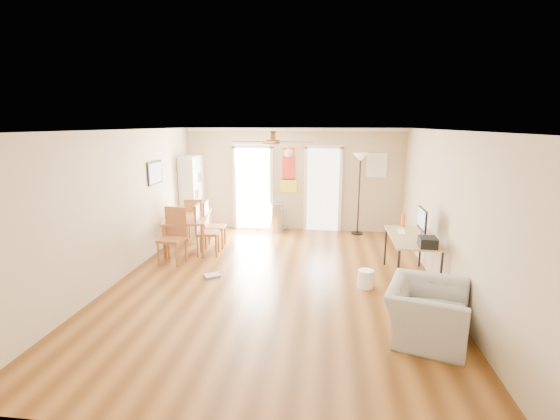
# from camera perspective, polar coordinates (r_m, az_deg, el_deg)

# --- Properties ---
(floor) EXTENTS (7.00, 7.00, 0.00)m
(floor) POSITION_cam_1_polar(r_m,az_deg,el_deg) (6.92, -0.60, -10.42)
(floor) COLOR brown
(floor) RESTS_ON ground
(ceiling) EXTENTS (5.50, 7.00, 0.00)m
(ceiling) POSITION_cam_1_polar(r_m,az_deg,el_deg) (6.37, -0.66, 11.65)
(ceiling) COLOR silver
(ceiling) RESTS_ON floor
(wall_back) EXTENTS (5.50, 0.04, 2.60)m
(wall_back) POSITION_cam_1_polar(r_m,az_deg,el_deg) (9.95, 2.00, 4.44)
(wall_back) COLOR beige
(wall_back) RESTS_ON floor
(wall_front) EXTENTS (5.50, 0.04, 2.60)m
(wall_front) POSITION_cam_1_polar(r_m,az_deg,el_deg) (3.25, -8.87, -13.05)
(wall_front) COLOR beige
(wall_front) RESTS_ON floor
(wall_left) EXTENTS (0.04, 7.00, 2.60)m
(wall_left) POSITION_cam_1_polar(r_m,az_deg,el_deg) (7.40, -22.26, 0.69)
(wall_left) COLOR beige
(wall_left) RESTS_ON floor
(wall_right) EXTENTS (0.04, 7.00, 2.60)m
(wall_right) POSITION_cam_1_polar(r_m,az_deg,el_deg) (6.75, 23.20, -0.45)
(wall_right) COLOR beige
(wall_right) RESTS_ON floor
(crown_molding) EXTENTS (5.50, 7.00, 0.08)m
(crown_molding) POSITION_cam_1_polar(r_m,az_deg,el_deg) (6.38, -0.66, 11.29)
(crown_molding) COLOR white
(crown_molding) RESTS_ON wall_back
(kitchen_doorway) EXTENTS (0.90, 0.10, 2.10)m
(kitchen_doorway) POSITION_cam_1_polar(r_m,az_deg,el_deg) (10.12, -3.96, 3.11)
(kitchen_doorway) COLOR white
(kitchen_doorway) RESTS_ON wall_back
(bathroom_doorway) EXTENTS (0.80, 0.10, 2.10)m
(bathroom_doorway) POSITION_cam_1_polar(r_m,az_deg,el_deg) (9.94, 6.29, 2.90)
(bathroom_doorway) COLOR white
(bathroom_doorway) RESTS_ON wall_back
(wall_decal) EXTENTS (0.46, 0.03, 1.10)m
(wall_decal) POSITION_cam_1_polar(r_m,az_deg,el_deg) (9.91, 1.27, 5.86)
(wall_decal) COLOR red
(wall_decal) RESTS_ON wall_back
(ac_grille) EXTENTS (0.50, 0.04, 0.60)m
(ac_grille) POSITION_cam_1_polar(r_m,az_deg,el_deg) (9.92, 13.96, 6.37)
(ac_grille) COLOR white
(ac_grille) RESTS_ON wall_back
(framed_poster) EXTENTS (0.04, 0.66, 0.48)m
(framed_poster) POSITION_cam_1_polar(r_m,az_deg,el_deg) (8.56, -17.84, 5.22)
(framed_poster) COLOR black
(framed_poster) RESTS_ON wall_left
(ceiling_fan) EXTENTS (1.24, 1.24, 0.20)m
(ceiling_fan) POSITION_cam_1_polar(r_m,az_deg,el_deg) (6.08, -1.03, 10.00)
(ceiling_fan) COLOR #593819
(ceiling_fan) RESTS_ON ceiling
(bookshelf) EXTENTS (0.64, 0.94, 1.92)m
(bookshelf) POSITION_cam_1_polar(r_m,az_deg,el_deg) (10.12, -12.71, 2.32)
(bookshelf) COLOR silver
(bookshelf) RESTS_ON floor
(dining_table) EXTENTS (1.16, 1.62, 0.74)m
(dining_table) POSITION_cam_1_polar(r_m,az_deg,el_deg) (8.80, -13.25, -3.18)
(dining_table) COLOR olive
(dining_table) RESTS_ON floor
(dining_chair_right_a) EXTENTS (0.46, 0.46, 1.03)m
(dining_chair_right_a) POSITION_cam_1_polar(r_m,az_deg,el_deg) (8.76, -9.50, -2.09)
(dining_chair_right_a) COLOR brown
(dining_chair_right_a) RESTS_ON floor
(dining_chair_right_b) EXTENTS (0.50, 0.50, 1.07)m
(dining_chair_right_b) POSITION_cam_1_polar(r_m,az_deg,el_deg) (8.24, -10.57, -2.90)
(dining_chair_right_b) COLOR #9E6333
(dining_chair_right_b) RESTS_ON floor
(dining_chair_near) EXTENTS (0.49, 0.49, 1.08)m
(dining_chair_near) POSITION_cam_1_polar(r_m,az_deg,el_deg) (7.92, -15.62, -3.76)
(dining_chair_near) COLOR #A76035
(dining_chair_near) RESTS_ON floor
(dining_chair_far) EXTENTS (0.48, 0.48, 1.00)m
(dining_chair_far) POSITION_cam_1_polar(r_m,az_deg,el_deg) (9.35, -12.30, -1.35)
(dining_chair_far) COLOR #AB6237
(dining_chair_far) RESTS_ON floor
(trash_can) EXTENTS (0.36, 0.36, 0.73)m
(trash_can) POSITION_cam_1_polar(r_m,az_deg,el_deg) (9.89, -0.48, -1.11)
(trash_can) COLOR #BCBBBE
(trash_can) RESTS_ON floor
(torchiere_lamp) EXTENTS (0.47, 0.47, 2.01)m
(torchiere_lamp) POSITION_cam_1_polar(r_m,az_deg,el_deg) (9.74, 11.49, 2.26)
(torchiere_lamp) COLOR black
(torchiere_lamp) RESTS_ON floor
(computer_desk) EXTENTS (0.74, 1.47, 0.79)m
(computer_desk) POSITION_cam_1_polar(r_m,az_deg,el_deg) (7.25, 18.55, -6.69)
(computer_desk) COLOR tan
(computer_desk) RESTS_ON floor
(imac) EXTENTS (0.23, 0.54, 0.51)m
(imac) POSITION_cam_1_polar(r_m,az_deg,el_deg) (7.06, 20.08, -1.83)
(imac) COLOR black
(imac) RESTS_ON computer_desk
(keyboard) EXTENTS (0.16, 0.38, 0.01)m
(keyboard) POSITION_cam_1_polar(r_m,az_deg,el_deg) (7.35, 17.36, -3.06)
(keyboard) COLOR white
(keyboard) RESTS_ON computer_desk
(printer) EXTENTS (0.28, 0.32, 0.16)m
(printer) POSITION_cam_1_polar(r_m,az_deg,el_deg) (6.59, 20.83, -4.43)
(printer) COLOR black
(printer) RESTS_ON computer_desk
(orange_bottle) EXTENTS (0.08, 0.08, 0.24)m
(orange_bottle) POSITION_cam_1_polar(r_m,az_deg,el_deg) (7.73, 17.62, -1.48)
(orange_bottle) COLOR orange
(orange_bottle) RESTS_ON computer_desk
(wastebasket_a) EXTENTS (0.31, 0.31, 0.30)m
(wastebasket_a) POSITION_cam_1_polar(r_m,az_deg,el_deg) (6.78, 12.45, -9.82)
(wastebasket_a) COLOR white
(wastebasket_a) RESTS_ON floor
(floor_cloth) EXTENTS (0.34, 0.32, 0.04)m
(floor_cloth) POSITION_cam_1_polar(r_m,az_deg,el_deg) (7.22, -9.93, -9.45)
(floor_cloth) COLOR gray
(floor_cloth) RESTS_ON floor
(armchair) EXTENTS (1.24, 1.32, 0.70)m
(armchair) POSITION_cam_1_polar(r_m,az_deg,el_deg) (5.46, 20.73, -13.81)
(armchair) COLOR #A09F9B
(armchair) RESTS_ON floor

